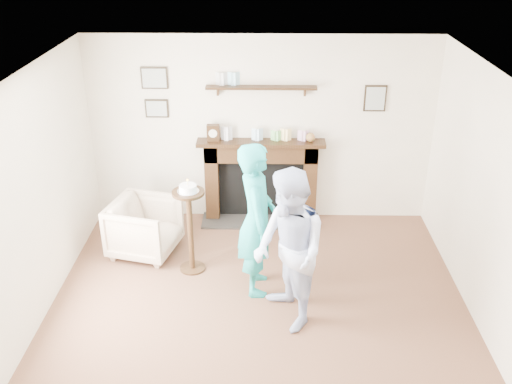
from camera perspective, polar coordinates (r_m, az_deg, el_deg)
ground at (r=5.96m, az=0.21°, el=-13.75°), size 5.00×5.00×0.00m
room_shell at (r=5.70m, az=0.32°, el=3.47°), size 4.54×5.02×2.52m
armchair at (r=7.31m, az=-10.84°, el=-5.88°), size 0.93×0.91×0.70m
man at (r=6.10m, az=3.12°, el=-12.66°), size 0.90×1.00×1.69m
woman at (r=6.57m, az=0.06°, el=-9.44°), size 0.46×0.66×1.74m
pedestal_table at (r=6.53m, az=-6.67°, el=-2.32°), size 0.37×0.37×1.18m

